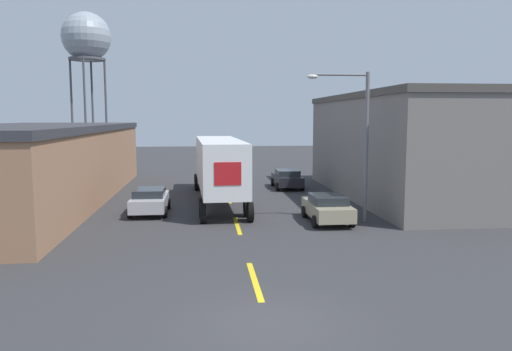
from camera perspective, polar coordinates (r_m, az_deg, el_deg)
The scene contains 10 objects.
ground_plane at distance 13.44m, azimuth 1.40°, elevation -16.54°, with size 160.00×160.00×0.00m, color #333335.
road_centerline at distance 24.66m, azimuth -2.14°, elevation -5.74°, with size 0.20×20.62×0.01m.
warehouse_left at distance 34.23m, azimuth -24.61°, elevation 1.24°, with size 9.82×27.89×4.83m.
warehouse_right at distance 34.80m, azimuth 16.61°, elevation 3.31°, with size 8.26×20.06×6.84m.
semi_truck at distance 31.36m, azimuth -4.41°, elevation 1.35°, with size 3.23×14.71×3.99m.
parked_car_right_mid at distance 25.57m, azimuth 8.17°, elevation -3.66°, with size 2.06×4.14×1.40m.
parked_car_right_far at distance 37.47m, azimuth 3.58°, elevation -0.33°, with size 2.06×4.14×1.40m.
parked_car_left_far at distance 28.20m, azimuth -12.04°, elevation -2.78°, with size 2.06×4.14×1.40m.
water_tower at distance 71.14m, azimuth -18.82°, elevation 14.62°, with size 6.31×6.31×18.94m.
street_lamp at distance 25.55m, azimuth 11.61°, elevation 4.65°, with size 3.18×0.32×7.53m.
Camera 1 is at (-1.60, -12.25, 5.30)m, focal length 35.00 mm.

